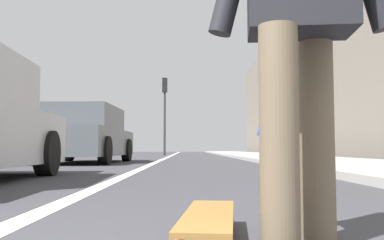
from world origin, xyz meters
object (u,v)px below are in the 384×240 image
object	(u,v)px
skateboard	(209,218)
parked_car_mid	(84,136)
pedestrian_distant	(267,132)
skater_person	(299,4)
traffic_light	(165,102)

from	to	relation	value
skateboard	parked_car_mid	distance (m)	10.10
pedestrian_distant	skater_person	bearing A→B (deg)	169.95
parked_car_mid	traffic_light	distance (m)	12.38
skater_person	traffic_light	xyz separation A→B (m)	(21.89, 1.70, 2.04)
skateboard	pedestrian_distant	size ratio (longest dim) A/B	0.51
skater_person	parked_car_mid	distance (m)	10.32
skateboard	traffic_light	size ratio (longest dim) A/B	0.20
skateboard	parked_car_mid	xyz separation A→B (m)	(9.66, 2.85, 0.63)
skater_person	pedestrian_distant	world-z (taller)	pedestrian_distant
skater_person	parked_car_mid	size ratio (longest dim) A/B	0.35
traffic_light	pedestrian_distant	size ratio (longest dim) A/B	2.55
skateboard	traffic_light	world-z (taller)	traffic_light
skateboard	pedestrian_distant	bearing A→B (deg)	-11.57
parked_car_mid	skater_person	bearing A→B (deg)	-161.96
traffic_light	skater_person	bearing A→B (deg)	-175.56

